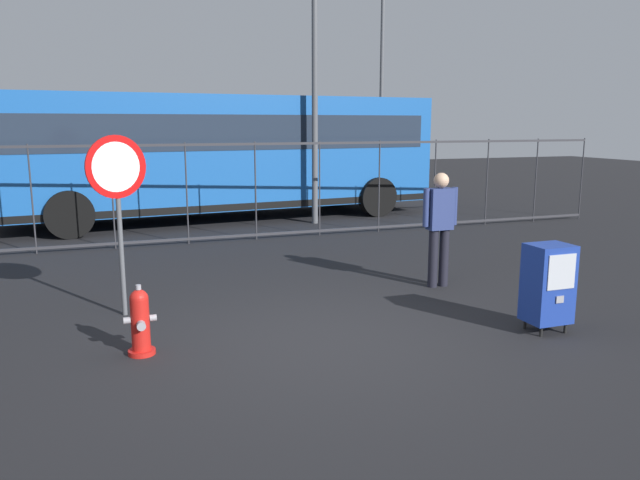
{
  "coord_description": "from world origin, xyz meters",
  "views": [
    {
      "loc": [
        -2.32,
        -6.07,
        2.37
      ],
      "look_at": [
        0.3,
        1.2,
        0.9
      ],
      "focal_mm": 34.66,
      "sensor_mm": 36.0,
      "label": 1
    }
  ],
  "objects": [
    {
      "name": "bus_near",
      "position": [
        0.63,
        9.16,
        1.71
      ],
      "size": [
        10.68,
        3.51,
        3.0
      ],
      "rotation": [
        0.0,
        0.0,
        0.09
      ],
      "color": "#19519E",
      "rests_on": "ground_plane"
    },
    {
      "name": "fence_barrier",
      "position": [
        0.0,
        6.16,
        1.02
      ],
      "size": [
        18.03,
        0.04,
        2.0
      ],
      "color": "#2D2D33",
      "rests_on": "ground_plane"
    },
    {
      "name": "fire_hydrant",
      "position": [
        -2.0,
        0.29,
        0.35
      ],
      "size": [
        0.33,
        0.32,
        0.75
      ],
      "color": "red",
      "rests_on": "ground_plane"
    },
    {
      "name": "bus_far",
      "position": [
        -2.14,
        14.05,
        1.71
      ],
      "size": [
        10.63,
        3.26,
        3.0
      ],
      "rotation": [
        0.0,
        0.0,
        0.06
      ],
      "color": "#4C5156",
      "rests_on": "ground_plane"
    },
    {
      "name": "stop_sign",
      "position": [
        -2.1,
        1.74,
        1.6
      ],
      "size": [
        0.71,
        0.31,
        2.23
      ],
      "color": "#4C4F54",
      "rests_on": "ground_plane"
    },
    {
      "name": "street_light_near_right",
      "position": [
        2.53,
        7.73,
        4.05
      ],
      "size": [
        0.32,
        0.32,
        6.98
      ],
      "color": "#4C4F54",
      "rests_on": "ground_plane"
    },
    {
      "name": "ground_plane",
      "position": [
        0.0,
        0.0,
        0.0
      ],
      "size": [
        60.0,
        60.0,
        0.0
      ],
      "primitive_type": "plane",
      "color": "black"
    },
    {
      "name": "pedestrian",
      "position": [
        2.3,
        1.63,
        0.95
      ],
      "size": [
        0.55,
        0.22,
        1.67
      ],
      "color": "black",
      "rests_on": "ground_plane"
    },
    {
      "name": "street_light_near_left",
      "position": [
        7.35,
        14.32,
        4.14
      ],
      "size": [
        0.32,
        0.32,
        7.15
      ],
      "color": "#4C4F54",
      "rests_on": "ground_plane"
    },
    {
      "name": "newspaper_box_primary",
      "position": [
        2.44,
        -0.54,
        0.57
      ],
      "size": [
        0.48,
        0.42,
        1.02
      ],
      "color": "black",
      "rests_on": "ground_plane"
    }
  ]
}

